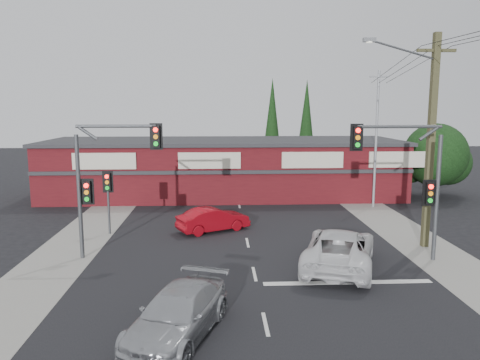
{
  "coord_description": "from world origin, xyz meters",
  "views": [
    {
      "loc": [
        -1.44,
        -18.37,
        6.67
      ],
      "look_at": [
        -0.42,
        3.0,
        3.32
      ],
      "focal_mm": 35.0,
      "sensor_mm": 36.0,
      "label": 1
    }
  ],
  "objects_px": {
    "red_sedan": "(213,219)",
    "shop_building": "(224,167)",
    "silver_suv": "(178,314)",
    "utility_pole": "(428,135)",
    "white_suv": "(339,248)"
  },
  "relations": [
    {
      "from": "red_sedan",
      "to": "shop_building",
      "type": "height_order",
      "value": "shop_building"
    },
    {
      "from": "silver_suv",
      "to": "red_sedan",
      "type": "bearing_deg",
      "value": 105.04
    },
    {
      "from": "shop_building",
      "to": "utility_pole",
      "type": "relative_size",
      "value": 2.73
    },
    {
      "from": "shop_building",
      "to": "utility_pole",
      "type": "bearing_deg",
      "value": -56.24
    },
    {
      "from": "silver_suv",
      "to": "utility_pole",
      "type": "relative_size",
      "value": 0.48
    },
    {
      "from": "red_sedan",
      "to": "shop_building",
      "type": "relative_size",
      "value": 0.14
    },
    {
      "from": "silver_suv",
      "to": "red_sedan",
      "type": "distance_m",
      "value": 11.8
    },
    {
      "from": "white_suv",
      "to": "utility_pole",
      "type": "xyz_separation_m",
      "value": [
        4.74,
        2.7,
        4.58
      ]
    },
    {
      "from": "red_sedan",
      "to": "utility_pole",
      "type": "relative_size",
      "value": 0.39
    },
    {
      "from": "white_suv",
      "to": "shop_building",
      "type": "relative_size",
      "value": 0.21
    },
    {
      "from": "shop_building",
      "to": "utility_pole",
      "type": "xyz_separation_m",
      "value": [
        9.36,
        -14.0,
        3.26
      ]
    },
    {
      "from": "red_sedan",
      "to": "utility_pole",
      "type": "distance_m",
      "value": 11.63
    },
    {
      "from": "white_suv",
      "to": "silver_suv",
      "type": "relative_size",
      "value": 1.23
    },
    {
      "from": "utility_pole",
      "to": "shop_building",
      "type": "bearing_deg",
      "value": 123.76
    },
    {
      "from": "silver_suv",
      "to": "red_sedan",
      "type": "relative_size",
      "value": 1.21
    }
  ]
}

